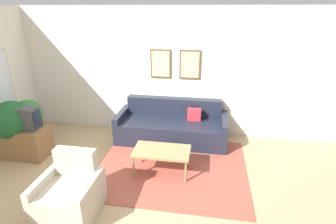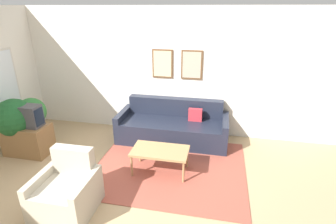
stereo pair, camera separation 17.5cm
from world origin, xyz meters
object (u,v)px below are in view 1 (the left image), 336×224
object	(u,v)px
coffee_table	(162,152)
armchair	(70,195)
couch	(172,127)
tv	(20,118)
potted_plant_tall	(12,122)

from	to	relation	value
coffee_table	armchair	xyz separation A→B (m)	(-1.06, -1.14, -0.10)
armchair	couch	bearing A→B (deg)	47.23
couch	tv	size ratio (longest dim) A/B	3.27
tv	potted_plant_tall	size ratio (longest dim) A/B	0.64
couch	tv	world-z (taller)	tv
couch	potted_plant_tall	xyz separation A→B (m)	(-2.82, -1.11, 0.40)
tv	potted_plant_tall	bearing A→B (deg)	-174.94
armchair	potted_plant_tall	world-z (taller)	potted_plant_tall
couch	armchair	world-z (taller)	same
couch	potted_plant_tall	size ratio (longest dim) A/B	2.08
armchair	potted_plant_tall	bearing A→B (deg)	126.33
coffee_table	potted_plant_tall	size ratio (longest dim) A/B	0.87
coffee_table	armchair	world-z (taller)	armchair
couch	coffee_table	xyz separation A→B (m)	(0.00, -1.21, 0.09)
tv	armchair	distance (m)	2.08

